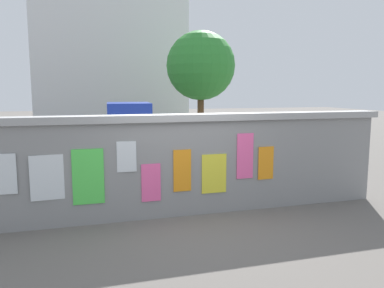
% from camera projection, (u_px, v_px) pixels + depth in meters
% --- Properties ---
extents(ground, '(60.00, 60.00, 0.00)m').
position_uv_depth(ground, '(128.00, 149.00, 14.51)').
color(ground, '#605B56').
extents(poster_wall, '(7.88, 0.42, 1.79)m').
position_uv_depth(poster_wall, '(183.00, 163.00, 6.78)').
color(poster_wall, gray).
rests_on(poster_wall, ground).
extents(auto_rickshaw_truck, '(3.71, 1.78, 1.85)m').
position_uv_depth(auto_rickshaw_truck, '(94.00, 137.00, 10.85)').
color(auto_rickshaw_truck, black).
rests_on(auto_rickshaw_truck, ground).
extents(motorcycle, '(1.89, 0.62, 0.87)m').
position_uv_depth(motorcycle, '(225.00, 148.00, 11.70)').
color(motorcycle, black).
rests_on(motorcycle, ground).
extents(bicycle_near, '(1.66, 0.58, 0.95)m').
position_uv_depth(bicycle_near, '(182.00, 179.00, 7.96)').
color(bicycle_near, black).
rests_on(bicycle_near, ground).
extents(bicycle_far, '(1.71, 0.44, 0.95)m').
position_uv_depth(bicycle_far, '(242.00, 169.00, 9.06)').
color(bicycle_far, black).
rests_on(bicycle_far, ground).
extents(person_walking, '(0.38, 0.38, 1.62)m').
position_uv_depth(person_walking, '(274.00, 134.00, 10.71)').
color(person_walking, '#BF6626').
rests_on(person_walking, ground).
extents(person_bystander, '(0.46, 0.46, 1.62)m').
position_uv_depth(person_bystander, '(34.00, 156.00, 7.13)').
color(person_bystander, '#338CBF').
rests_on(person_bystander, ground).
extents(tree_roadside, '(3.40, 3.40, 5.11)m').
position_uv_depth(tree_roadside, '(201.00, 66.00, 18.94)').
color(tree_roadside, brown).
rests_on(tree_roadside, ground).
extents(building_background, '(9.56, 6.18, 9.00)m').
position_uv_depth(building_background, '(110.00, 55.00, 25.42)').
color(building_background, white).
rests_on(building_background, ground).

